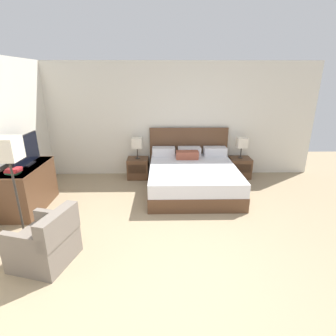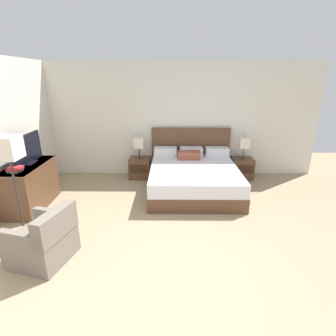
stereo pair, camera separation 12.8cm
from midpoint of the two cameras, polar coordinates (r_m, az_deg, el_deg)
The scene contains 14 objects.
ground_plane at distance 3.32m, azimuth 1.97°, elevation -25.22°, with size 11.68×11.68×0.00m, color #998466.
wall_back at distance 6.37m, azimuth 1.28°, elevation 10.31°, with size 6.98×0.06×2.67m, color silver.
bed at distance 5.65m, azimuth 6.16°, elevation -1.80°, with size 1.89×2.07×1.17m.
nightstand_left at distance 6.36m, azimuth -5.58°, elevation 0.05°, with size 0.49×0.44×0.48m.
nightstand_right at distance 6.58m, azimuth 16.31°, elevation -0.02°, with size 0.49×0.44×0.48m.
table_lamp_left at distance 6.19m, azimuth -5.76°, elevation 5.41°, with size 0.23×0.23×0.50m.
table_lamp_right at distance 6.41m, azimuth 16.81°, elevation 5.16°, with size 0.23×0.23×0.50m.
dresser at distance 5.44m, azimuth -27.11°, elevation -3.41°, with size 0.54×1.25×0.82m.
tv at distance 5.33m, azimuth -27.71°, elevation 3.53°, with size 0.18×0.94×0.53m.
book_red_cover at distance 5.01m, azimuth -29.77°, elevation -0.62°, with size 0.19×0.15×0.03m, color #2D7042.
book_blue_cover at distance 4.99m, azimuth -29.75°, elevation -0.29°, with size 0.21×0.18×0.03m, color #B7282D.
book_small_top at distance 4.97m, azimuth -29.64°, elevation 0.09°, with size 0.20×0.16×0.04m, color #B7282D.
armchair_by_window at distance 3.89m, azimuth -24.48°, elevation -14.28°, with size 0.84×0.84×0.76m.
floor_lamp at distance 4.20m, azimuth -30.60°, elevation 2.42°, with size 0.31×0.31×1.57m.
Camera 2 is at (-0.02, -2.37, 2.32)m, focal length 28.00 mm.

